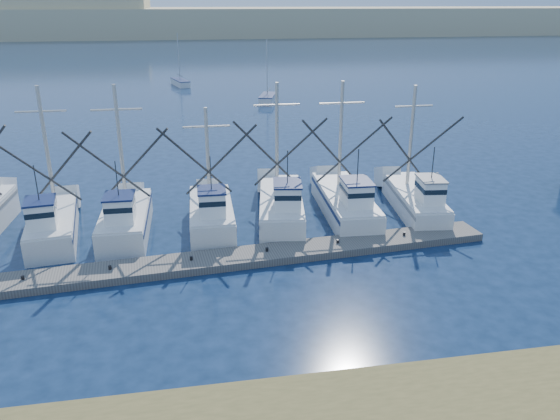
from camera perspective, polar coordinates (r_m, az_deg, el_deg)
The scene contains 6 objects.
ground at distance 24.53m, azimuth 12.54°, elevation -11.10°, with size 500.00×500.00×0.00m, color #0B1B32.
floating_dock at distance 28.62m, azimuth -7.23°, elevation -5.34°, with size 30.86×2.06×0.41m, color #615D57.
dune_ridge at distance 229.32m, azimuth -8.21°, elevation 18.93°, with size 360.00×60.00×10.00m, color tan.
trawler_fleet at distance 32.97m, azimuth -8.60°, elevation -0.29°, with size 29.91×9.01×8.97m.
sailboat_near at distance 74.89m, azimuth -1.30°, elevation 11.59°, with size 3.16×5.62×8.10m.
sailboat_far at distance 91.13m, azimuth -10.38°, elevation 12.96°, with size 3.11×6.42×8.10m.
Camera 1 is at (-8.64, -19.02, 12.86)m, focal length 35.00 mm.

